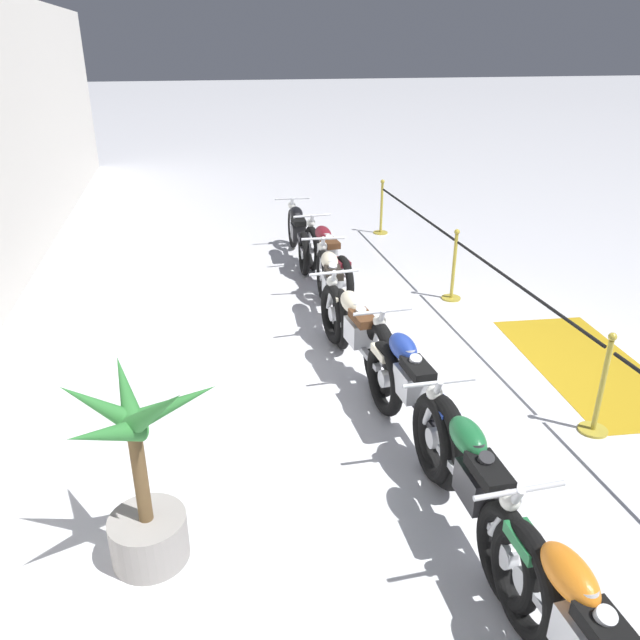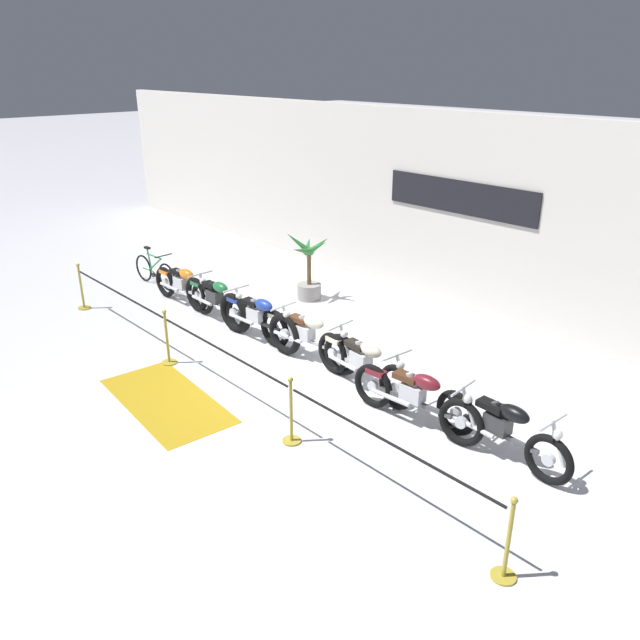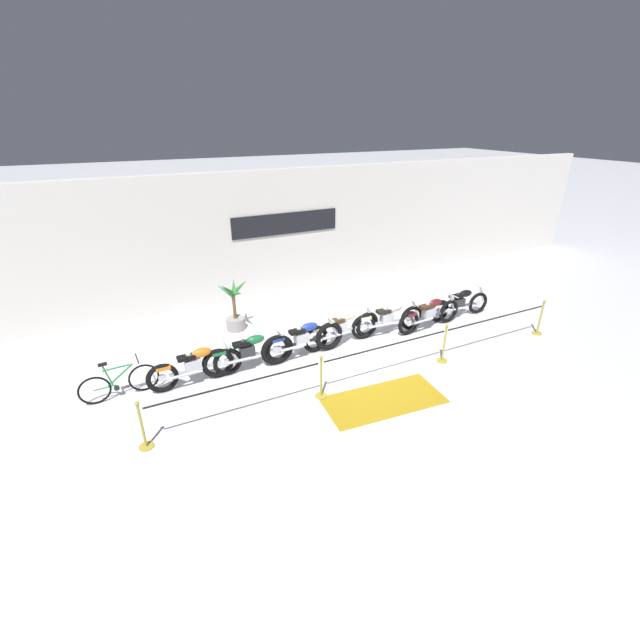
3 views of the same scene
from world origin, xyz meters
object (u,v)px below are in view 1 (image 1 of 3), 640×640
motorcycle_green_1 (473,488)px  floor_banner (588,366)px  motorcycle_cream_4 (331,287)px  motorcycle_black_6 (298,234)px  potted_palm_left_of_row (143,488)px  stanchion_mid_left (599,399)px  motorcycle_blue_2 (408,388)px  stanchion_far_right (381,215)px  stanchion_mid_right (453,276)px  stanchion_far_left (593,354)px  motorcycle_cream_3 (356,335)px  motorcycle_maroon_5 (327,257)px

motorcycle_green_1 → floor_banner: bearing=-48.1°
motorcycle_cream_4 → motorcycle_black_6: 2.63m
potted_palm_left_of_row → stanchion_mid_left: potted_palm_left_of_row is taller
motorcycle_cream_4 → motorcycle_blue_2: bearing=-177.6°
motorcycle_blue_2 → potted_palm_left_of_row: potted_palm_left_of_row is taller
stanchion_mid_left → stanchion_far_right: (7.00, 0.00, 0.00)m
stanchion_mid_right → motorcycle_cream_4: bearing=101.6°
stanchion_far_left → motorcycle_green_1: bearing=125.7°
motorcycle_cream_3 → motorcycle_cream_4: (1.48, -0.05, 0.01)m
motorcycle_green_1 → floor_banner: 3.43m
stanchion_far_left → stanchion_mid_left: size_ratio=10.24×
stanchion_far_left → stanchion_mid_right: size_ratio=10.24×
motorcycle_maroon_5 → motorcycle_green_1: bearing=178.8°
motorcycle_blue_2 → stanchion_far_right: 6.87m
motorcycle_blue_2 → stanchion_mid_right: size_ratio=2.24×
motorcycle_blue_2 → stanchion_far_right: (6.63, -1.78, -0.13)m
motorcycle_blue_2 → motorcycle_black_6: bearing=1.0°
motorcycle_green_1 → motorcycle_cream_3: bearing=3.4°
motorcycle_blue_2 → stanchion_far_left: (-0.17, -1.78, 0.25)m
stanchion_far_right → floor_banner: size_ratio=0.39×
motorcycle_black_6 → floor_banner: 5.26m
potted_palm_left_of_row → stanchion_far_left: potted_palm_left_of_row is taller
potted_palm_left_of_row → stanchion_far_left: 4.25m
motorcycle_maroon_5 → motorcycle_blue_2: bearing=178.5°
motorcycle_maroon_5 → motorcycle_black_6: size_ratio=1.05×
motorcycle_green_1 → stanchion_far_right: (8.08, -1.79, -0.12)m
stanchion_mid_right → stanchion_far_right: same height
motorcycle_green_1 → floor_banner: (2.27, -2.53, -0.47)m
stanchion_far_left → stanchion_mid_left: (-0.21, -0.00, -0.38)m
motorcycle_cream_4 → floor_banner: bearing=-125.8°
motorcycle_maroon_5 → stanchion_mid_right: bearing=-118.5°
motorcycle_cream_4 → motorcycle_maroon_5: bearing=-9.7°
motorcycle_cream_3 → motorcycle_maroon_5: (2.78, -0.28, -0.00)m
motorcycle_green_1 → floor_banner: size_ratio=0.87×
motorcycle_black_6 → stanchion_far_right: (1.28, -1.88, -0.11)m
stanchion_mid_right → floor_banner: 2.44m
motorcycle_black_6 → motorcycle_cream_3: bearing=179.0°
stanchion_far_left → stanchion_mid_right: (3.28, -0.00, -0.38)m
motorcycle_cream_4 → stanchion_far_right: size_ratio=2.22×
motorcycle_blue_2 → motorcycle_cream_4: size_ratio=1.01×
stanchion_mid_left → stanchion_far_right: bearing=0.0°
motorcycle_maroon_5 → stanchion_mid_right: 1.91m
motorcycle_maroon_5 → stanchion_far_right: size_ratio=2.21×
motorcycle_blue_2 → stanchion_mid_right: 3.59m
motorcycle_maroon_5 → stanchion_mid_right: size_ratio=2.21×
stanchion_mid_right → floor_banner: bearing=-162.1°
stanchion_mid_left → stanchion_far_right: same height
stanchion_mid_right → stanchion_far_right: size_ratio=1.00×
motorcycle_maroon_5 → potted_palm_left_of_row: 5.72m
stanchion_far_right → motorcycle_green_1: bearing=167.5°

